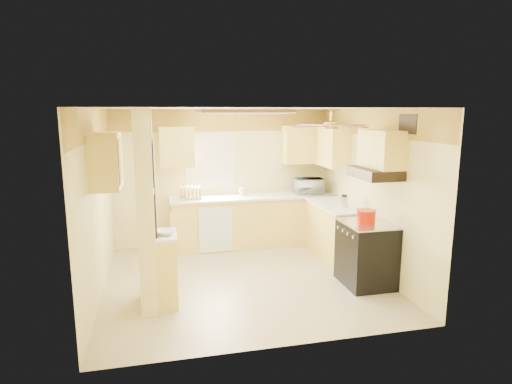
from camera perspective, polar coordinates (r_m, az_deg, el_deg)
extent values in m
plane|color=tan|center=(6.49, -1.55, -11.58)|extent=(4.00, 4.00, 0.00)
plane|color=white|center=(6.00, -1.67, 11.07)|extent=(4.00, 4.00, 0.00)
plane|color=#F2E193|center=(7.97, -4.31, 1.95)|extent=(4.00, 0.00, 4.00)
plane|color=#F2E193|center=(4.33, 3.40, -5.57)|extent=(4.00, 0.00, 4.00)
plane|color=#F2E193|center=(6.07, -20.46, -1.50)|extent=(0.00, 3.80, 3.80)
plane|color=#F2E193|center=(6.80, 15.15, 0.08)|extent=(0.00, 3.80, 3.80)
cube|color=yellow|center=(7.86, -4.40, 9.51)|extent=(4.00, 0.02, 0.40)
cube|color=#F2E193|center=(5.48, -14.43, -2.43)|extent=(0.20, 0.70, 2.50)
cube|color=#FAD86C|center=(5.71, -11.81, -10.18)|extent=(0.25, 0.55, 0.90)
cube|color=white|center=(5.56, -11.99, -5.65)|extent=(0.28, 0.58, 0.04)
cube|color=#FAD86C|center=(7.93, -0.32, -3.96)|extent=(3.00, 0.60, 0.90)
cube|color=#FAD86C|center=(7.38, 10.59, -5.29)|extent=(0.60, 1.40, 0.90)
cube|color=white|center=(7.82, -0.31, -0.65)|extent=(3.04, 0.64, 0.04)
cube|color=white|center=(7.26, 10.64, -1.73)|extent=(0.64, 1.44, 0.04)
cube|color=white|center=(7.52, -5.40, -5.01)|extent=(0.58, 0.02, 0.80)
cube|color=white|center=(7.88, -6.13, 4.02)|extent=(0.92, 0.02, 1.02)
cube|color=white|center=(7.89, -6.13, 4.02)|extent=(0.80, 0.02, 0.90)
cube|color=#FAD86C|center=(7.64, -10.52, 5.95)|extent=(0.60, 0.35, 0.70)
cube|color=#FAD86C|center=(8.11, 6.77, 6.33)|extent=(0.90, 0.35, 0.70)
cube|color=#FAD86C|center=(7.77, 9.88, 6.05)|extent=(0.35, 1.00, 0.70)
cube|color=#FAD86C|center=(5.71, -19.43, 3.94)|extent=(0.35, 0.75, 0.70)
cube|color=#FAD86C|center=(6.15, 16.43, 5.50)|extent=(0.35, 0.76, 0.52)
cube|color=black|center=(6.38, 14.48, -8.03)|extent=(0.65, 0.76, 0.90)
cube|color=silver|center=(6.25, 14.67, -4.07)|extent=(0.66, 0.77, 0.02)
cylinder|color=silver|center=(5.92, 12.90, -5.88)|extent=(0.03, 0.05, 0.05)
cylinder|color=silver|center=(6.06, 12.20, -5.44)|extent=(0.03, 0.05, 0.05)
cylinder|color=silver|center=(6.20, 11.57, -5.05)|extent=(0.03, 0.05, 0.05)
cylinder|color=silver|center=(6.35, 10.94, -4.65)|extent=(0.03, 0.05, 0.05)
cube|color=black|center=(6.14, 15.57, 2.44)|extent=(0.50, 0.76, 0.14)
cube|color=black|center=(5.37, -13.55, 3.87)|extent=(0.02, 0.42, 0.57)
cube|color=white|center=(5.37, -13.49, 3.87)|extent=(0.01, 0.37, 0.52)
cube|color=black|center=(5.49, -13.25, -2.89)|extent=(0.02, 0.42, 0.57)
cube|color=yellow|center=(5.49, -13.19, -2.88)|extent=(0.01, 0.37, 0.52)
cube|color=brown|center=(6.51, -1.67, 10.70)|extent=(1.35, 0.95, 0.06)
cube|color=white|center=(6.51, -1.67, 10.48)|extent=(1.15, 0.75, 0.02)
cylinder|color=gold|center=(5.63, 9.98, 10.12)|extent=(0.04, 0.04, 0.16)
cylinder|color=gold|center=(5.63, 9.93, 8.70)|extent=(0.18, 0.18, 0.08)
cube|color=brown|center=(5.85, 12.26, 8.69)|extent=(0.55, 0.28, 0.01)
cube|color=brown|center=(5.87, 7.79, 8.84)|extent=(0.28, 0.55, 0.01)
cube|color=brown|center=(5.42, 7.42, 8.69)|extent=(0.55, 0.28, 0.01)
cube|color=brown|center=(5.40, 12.26, 8.53)|extent=(0.28, 0.55, 0.01)
cube|color=black|center=(5.91, 19.60, 8.53)|extent=(0.02, 0.40, 0.25)
imported|color=white|center=(8.07, 7.09, 0.80)|extent=(0.54, 0.38, 0.28)
imported|color=white|center=(5.50, -11.97, -5.28)|extent=(0.31, 0.31, 0.06)
cylinder|color=#C01600|center=(6.22, 14.47, -3.25)|extent=(0.26, 0.26, 0.16)
cylinder|color=#C01600|center=(6.20, 14.51, -2.43)|extent=(0.28, 0.28, 0.02)
cylinder|color=silver|center=(7.02, 11.67, -1.28)|extent=(0.13, 0.13, 0.18)
cylinder|color=black|center=(7.00, 11.70, -0.46)|extent=(0.09, 0.09, 0.03)
cube|color=tan|center=(7.65, -8.72, -0.73)|extent=(0.39, 0.30, 0.04)
cube|color=tan|center=(7.62, -9.91, -0.13)|extent=(0.02, 0.26, 0.22)
cube|color=tan|center=(7.63, -9.43, -0.11)|extent=(0.02, 0.26, 0.22)
cube|color=tan|center=(7.63, -8.96, -0.09)|extent=(0.02, 0.26, 0.22)
cube|color=tan|center=(7.64, -8.48, -0.07)|extent=(0.02, 0.26, 0.22)
cube|color=tan|center=(7.64, -8.00, -0.05)|extent=(0.02, 0.26, 0.22)
cube|color=tan|center=(7.65, -7.53, -0.03)|extent=(0.02, 0.26, 0.22)
cylinder|color=white|center=(7.63, -9.43, -0.11)|extent=(0.01, 0.22, 0.22)
cylinder|color=white|center=(7.64, -8.48, -0.07)|extent=(0.01, 0.22, 0.22)
cylinder|color=white|center=(7.86, -1.84, 0.07)|extent=(0.11, 0.11, 0.14)
cylinder|color=tan|center=(7.86, -1.70, 0.37)|extent=(0.01, 0.01, 0.22)
cylinder|color=tan|center=(7.87, -1.87, 0.39)|extent=(0.01, 0.01, 0.22)
cylinder|color=tan|center=(7.85, -1.98, 0.35)|extent=(0.01, 0.01, 0.22)
cylinder|color=tan|center=(7.83, -1.80, 0.34)|extent=(0.01, 0.01, 0.22)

